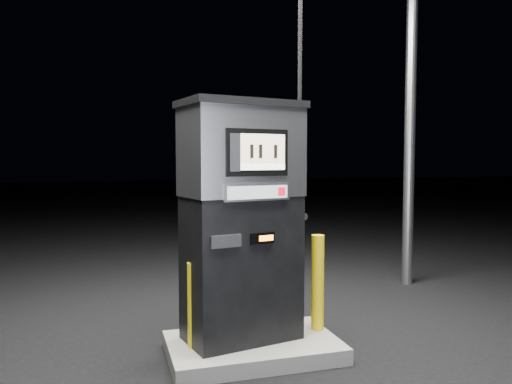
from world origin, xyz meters
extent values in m
plane|color=black|center=(0.00, 0.00, 0.00)|extent=(80.00, 80.00, 0.00)
cube|color=slate|center=(0.00, 0.00, 0.07)|extent=(1.60, 1.00, 0.15)
cylinder|color=gray|center=(3.00, 2.00, 2.25)|extent=(0.16, 0.16, 4.50)
cube|color=black|center=(-0.09, 0.08, 0.83)|extent=(1.14, 0.81, 1.37)
cube|color=#A9A8AF|center=(-0.09, 0.08, 1.93)|extent=(1.17, 0.83, 0.82)
cube|color=black|center=(-0.09, 0.08, 2.37)|extent=(1.22, 0.88, 0.07)
cube|color=black|center=(-0.03, -0.23, 1.92)|extent=(0.61, 0.16, 0.42)
cube|color=beige|center=(0.02, -0.24, 1.96)|extent=(0.44, 0.10, 0.26)
cube|color=white|center=(0.02, -0.24, 1.80)|extent=(0.44, 0.10, 0.05)
cube|color=#A9A8AF|center=(-0.03, -0.23, 1.57)|extent=(0.65, 0.17, 0.15)
cube|color=#ADAFB5|center=(-0.02, -0.25, 1.57)|extent=(0.59, 0.13, 0.12)
cube|color=red|center=(0.21, -0.20, 1.57)|extent=(0.08, 0.02, 0.08)
cube|color=black|center=(0.03, -0.22, 1.16)|extent=(0.24, 0.07, 0.10)
cube|color=orange|center=(0.06, -0.22, 1.16)|extent=(0.14, 0.03, 0.05)
cube|color=black|center=(-0.33, -0.30, 1.16)|extent=(0.28, 0.09, 0.11)
cube|color=black|center=(0.47, 0.20, 1.30)|extent=(0.15, 0.22, 0.27)
cylinder|color=gray|center=(0.53, 0.21, 1.30)|extent=(0.13, 0.25, 0.08)
cylinder|color=black|center=(0.52, 0.15, 3.13)|extent=(0.05, 0.05, 3.40)
cylinder|color=yellow|center=(-0.57, -0.01, 0.54)|extent=(0.11, 0.11, 0.78)
cylinder|color=yellow|center=(0.71, 0.10, 0.63)|extent=(0.16, 0.16, 0.96)
camera|label=1|loc=(-1.29, -4.46, 1.86)|focal=35.00mm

